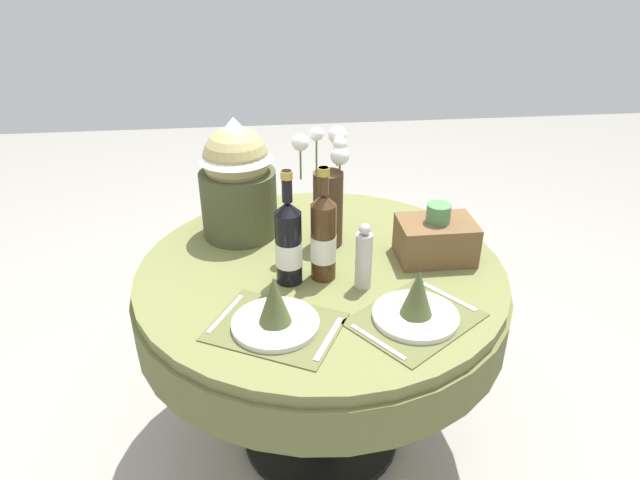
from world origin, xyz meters
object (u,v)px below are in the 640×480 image
object	(u,v)px
dining_table	(321,299)
wine_bottle_right	(289,242)
flower_vase	(328,194)
pepper_mill	(364,258)
gift_tub_back_left	(237,174)
wine_bottle_left	(322,237)
woven_basket_side_right	(436,238)
place_setting_left	(275,313)
place_setting_right	(416,305)

from	to	relation	value
dining_table	wine_bottle_right	distance (m)	0.29
dining_table	flower_vase	world-z (taller)	flower_vase
pepper_mill	gift_tub_back_left	xyz separation A→B (m)	(-0.37, 0.40, 0.13)
wine_bottle_left	pepper_mill	bearing A→B (deg)	-30.84
woven_basket_side_right	gift_tub_back_left	bearing A→B (deg)	158.61
dining_table	place_setting_left	size ratio (longest dim) A/B	2.85
place_setting_right	pepper_mill	xyz separation A→B (m)	(-0.12, 0.18, 0.05)
place_setting_left	place_setting_right	distance (m)	0.39
flower_vase	pepper_mill	xyz separation A→B (m)	(0.07, -0.29, -0.08)
pepper_mill	dining_table	bearing A→B (deg)	130.23
dining_table	woven_basket_side_right	xyz separation A→B (m)	(0.38, 0.01, 0.20)
flower_vase	wine_bottle_left	bearing A→B (deg)	-101.70
gift_tub_back_left	wine_bottle_right	bearing A→B (deg)	-65.86
dining_table	flower_vase	size ratio (longest dim) A/B	2.85
wine_bottle_left	pepper_mill	xyz separation A→B (m)	(0.12, -0.07, -0.04)
flower_vase	wine_bottle_left	xyz separation A→B (m)	(-0.04, -0.22, -0.04)
wine_bottle_left	flower_vase	bearing A→B (deg)	78.30
place_setting_left	place_setting_right	bearing A→B (deg)	-1.05
place_setting_right	wine_bottle_left	world-z (taller)	wine_bottle_left
wine_bottle_left	woven_basket_side_right	distance (m)	0.39
place_setting_right	wine_bottle_right	xyz separation A→B (m)	(-0.33, 0.24, 0.09)
pepper_mill	place_setting_left	bearing A→B (deg)	-147.24
pepper_mill	flower_vase	bearing A→B (deg)	103.85
place_setting_right	woven_basket_side_right	size ratio (longest dim) A/B	1.75
place_setting_right	flower_vase	distance (m)	0.52
place_setting_left	flower_vase	xyz separation A→B (m)	(0.20, 0.46, 0.14)
wine_bottle_right	woven_basket_side_right	bearing A→B (deg)	10.54
place_setting_right	wine_bottle_left	xyz separation A→B (m)	(-0.23, 0.25, 0.09)
dining_table	place_setting_left	world-z (taller)	place_setting_left
flower_vase	gift_tub_back_left	distance (m)	0.32
place_setting_right	gift_tub_back_left	xyz separation A→B (m)	(-0.49, 0.58, 0.18)
dining_table	place_setting_left	xyz separation A→B (m)	(-0.16, -0.31, 0.17)
place_setting_left	wine_bottle_left	world-z (taller)	wine_bottle_left
place_setting_right	flower_vase	size ratio (longest dim) A/B	1.01
wine_bottle_left	gift_tub_back_left	size ratio (longest dim) A/B	0.86
dining_table	flower_vase	bearing A→B (deg)	74.77
place_setting_right	pepper_mill	bearing A→B (deg)	122.55
wine_bottle_right	gift_tub_back_left	bearing A→B (deg)	114.14
dining_table	pepper_mill	xyz separation A→B (m)	(0.11, -0.13, 0.23)
wine_bottle_right	pepper_mill	xyz separation A→B (m)	(0.22, -0.06, -0.04)
dining_table	pepper_mill	distance (m)	0.28
dining_table	place_setting_right	size ratio (longest dim) A/B	2.81
place_setting_left	wine_bottle_right	distance (m)	0.25
place_setting_right	pepper_mill	world-z (taller)	pepper_mill
place_setting_right	place_setting_left	bearing A→B (deg)	178.95
wine_bottle_right	pepper_mill	world-z (taller)	wine_bottle_right
dining_table	gift_tub_back_left	world-z (taller)	gift_tub_back_left
flower_vase	wine_bottle_left	world-z (taller)	flower_vase
place_setting_left	gift_tub_back_left	size ratio (longest dim) A/B	1.00
gift_tub_back_left	place_setting_right	bearing A→B (deg)	-49.93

